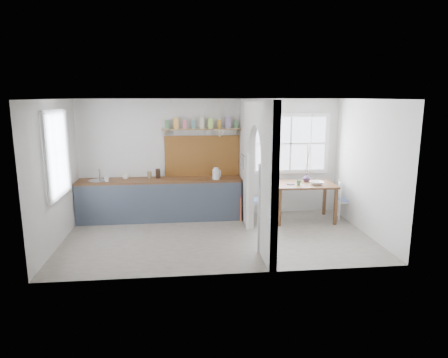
{
  "coord_description": "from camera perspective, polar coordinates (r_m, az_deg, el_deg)",
  "views": [
    {
      "loc": [
        -0.67,
        -7.21,
        2.64
      ],
      "look_at": [
        0.15,
        0.29,
        1.08
      ],
      "focal_mm": 32.0,
      "sensor_mm": 36.0,
      "label": 1
    }
  ],
  "objects": [
    {
      "name": "shelf",
      "position": [
        8.73,
        -3.17,
        7.52
      ],
      "size": [
        1.75,
        0.2,
        0.21
      ],
      "color": "olive",
      "rests_on": "walls"
    },
    {
      "name": "jar",
      "position": [
        8.8,
        -10.59,
        0.57
      ],
      "size": [
        0.11,
        0.11,
        0.15
      ],
      "primitive_type": "cylinder",
      "rotation": [
        0.0,
        0.0,
        -0.16
      ],
      "color": "brown",
      "rests_on": "counter"
    },
    {
      "name": "chair_left",
      "position": [
        8.6,
        4.8,
        -3.0
      ],
      "size": [
        0.46,
        0.46,
        0.93
      ],
      "primitive_type": null,
      "rotation": [
        0.0,
        0.0,
        -1.49
      ],
      "color": "white",
      "rests_on": "floor"
    },
    {
      "name": "pendant_lamp",
      "position": [
        8.43,
        -0.6,
        6.51
      ],
      "size": [
        0.26,
        0.26,
        0.16
      ],
      "primitive_type": "cone",
      "color": "silver",
      "rests_on": "ceiling"
    },
    {
      "name": "counter",
      "position": [
        8.82,
        -9.01,
        -2.8
      ],
      "size": [
        3.5,
        0.6,
        0.9
      ],
      "color": "brown",
      "rests_on": "floor"
    },
    {
      "name": "dining_table",
      "position": [
        8.82,
        11.24,
        -3.21
      ],
      "size": [
        1.34,
        0.93,
        0.81
      ],
      "primitive_type": null,
      "rotation": [
        0.0,
        0.0,
        -0.05
      ],
      "color": "brown",
      "rests_on": "floor"
    },
    {
      "name": "mug_a",
      "position": [
        8.66,
        -16.4,
        -0.07
      ],
      "size": [
        0.13,
        0.13,
        0.09
      ],
      "primitive_type": "imported",
      "rotation": [
        0.0,
        0.0,
        0.28
      ],
      "color": "white",
      "rests_on": "counter"
    },
    {
      "name": "knife_block",
      "position": [
        8.81,
        -9.41,
        0.78
      ],
      "size": [
        0.11,
        0.14,
        0.2
      ],
      "primitive_type": "cube",
      "rotation": [
        0.0,
        0.0,
        0.17
      ],
      "color": "#3A2414",
      "rests_on": "counter"
    },
    {
      "name": "kitchen_window",
      "position": [
        7.6,
        -23.02,
        3.26
      ],
      "size": [
        0.1,
        1.16,
        1.5
      ],
      "primitive_type": null,
      "color": "white",
      "rests_on": "walls"
    },
    {
      "name": "floor",
      "position": [
        7.7,
        -0.85,
        -8.36
      ],
      "size": [
        5.8,
        3.2,
        0.01
      ],
      "primitive_type": "cube",
      "color": "gray",
      "rests_on": "ground"
    },
    {
      "name": "mug_b",
      "position": [
        8.84,
        -13.87,
        0.35
      ],
      "size": [
        0.17,
        0.17,
        0.11
      ],
      "primitive_type": "imported",
      "rotation": [
        0.0,
        0.0,
        -0.33
      ],
      "color": "white",
      "rests_on": "counter"
    },
    {
      "name": "partition",
      "position": [
        7.49,
        4.42,
        2.5
      ],
      "size": [
        0.12,
        3.2,
        2.6
      ],
      "color": "beige",
      "rests_on": "floor"
    },
    {
      "name": "backsplash",
      "position": [
        8.89,
        -3.15,
        3.32
      ],
      "size": [
        1.65,
        0.03,
        0.9
      ],
      "primitive_type": "cube",
      "color": "#95551A",
      "rests_on": "walls"
    },
    {
      "name": "table_cup",
      "position": [
        8.57,
        10.63,
        -0.49
      ],
      "size": [
        0.14,
        0.14,
        0.1
      ],
      "primitive_type": "imported",
      "rotation": [
        0.0,
        0.0,
        0.31
      ],
      "color": "#5F8E5A",
      "rests_on": "dining_table"
    },
    {
      "name": "chair_right",
      "position": [
        9.16,
        17.17,
        -2.87
      ],
      "size": [
        0.48,
        0.48,
        0.85
      ],
      "primitive_type": null,
      "rotation": [
        0.0,
        0.0,
        1.28
      ],
      "color": "white",
      "rests_on": "floor"
    },
    {
      "name": "towel_orange",
      "position": [
        8.59,
        2.42,
        -4.49
      ],
      "size": [
        0.02,
        0.03,
        0.53
      ],
      "primitive_type": "cube",
      "color": "orange",
      "rests_on": "counter"
    },
    {
      "name": "plate",
      "position": [
        8.6,
        9.48,
        -0.7
      ],
      "size": [
        0.22,
        0.22,
        0.01
      ],
      "primitive_type": "cylinder",
      "rotation": [
        0.0,
        0.0,
        0.4
      ],
      "color": "black",
      "rests_on": "dining_table"
    },
    {
      "name": "nook_window",
      "position": [
        9.17,
        9.5,
        5.01
      ],
      "size": [
        1.76,
        0.1,
        1.3
      ],
      "primitive_type": null,
      "color": "white",
      "rests_on": "walls"
    },
    {
      "name": "utensil_rail",
      "position": [
        8.29,
        2.74,
        3.42
      ],
      "size": [
        0.02,
        0.5,
        0.02
      ],
      "primitive_type": "cylinder",
      "rotation": [
        1.57,
        0.0,
        0.0
      ],
      "color": "#B0B3B8",
      "rests_on": "partition"
    },
    {
      "name": "kettle",
      "position": [
        8.57,
        -1.14,
        0.82
      ],
      "size": [
        0.21,
        0.17,
        0.25
      ],
      "primitive_type": null,
      "rotation": [
        0.0,
        0.0,
        0.02
      ],
      "color": "silver",
      "rests_on": "counter"
    },
    {
      "name": "sink",
      "position": [
        8.86,
        -17.53,
        -0.26
      ],
      "size": [
        0.4,
        0.4,
        0.02
      ],
      "primitive_type": "cylinder",
      "color": "#B0B3B8",
      "rests_on": "counter"
    },
    {
      "name": "vase",
      "position": [
        8.93,
        11.71,
        0.18
      ],
      "size": [
        0.17,
        0.17,
        0.17
      ],
      "primitive_type": "imported",
      "rotation": [
        0.0,
        0.0,
        -0.03
      ],
      "color": "#483258",
      "rests_on": "dining_table"
    },
    {
      "name": "towel_magenta",
      "position": [
        8.6,
        2.4,
        -4.3
      ],
      "size": [
        0.02,
        0.03,
        0.57
      ],
      "primitive_type": "cube",
      "color": "#BF2A5D",
      "rests_on": "counter"
    },
    {
      "name": "walls",
      "position": [
        7.36,
        -0.88,
        1.19
      ],
      "size": [
        5.81,
        3.21,
        2.6
      ],
      "color": "beige",
      "rests_on": "floor"
    },
    {
      "name": "ceiling",
      "position": [
        7.24,
        -0.91,
        11.36
      ],
      "size": [
        5.8,
        3.2,
        0.01
      ],
      "primitive_type": "cube",
      "color": "beige",
      "rests_on": "walls"
    },
    {
      "name": "bowl",
      "position": [
        8.68,
        13.14,
        -0.55
      ],
      "size": [
        0.28,
        0.28,
        0.07
      ],
      "primitive_type": "imported",
      "rotation": [
        0.0,
        0.0,
        -0.01
      ],
      "color": "white",
      "rests_on": "dining_table"
    }
  ]
}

